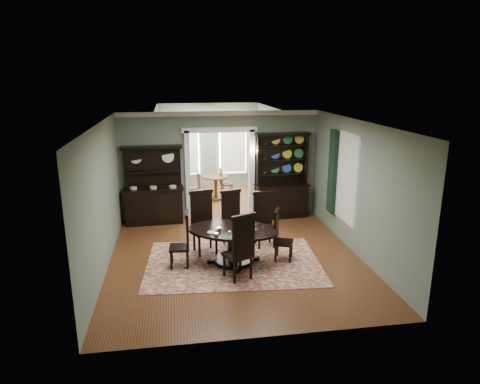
% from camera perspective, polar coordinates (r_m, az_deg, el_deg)
% --- Properties ---
extents(room, '(5.51, 6.01, 3.01)m').
position_cam_1_polar(room, '(9.14, -0.67, 0.33)').
color(room, brown).
rests_on(room, ground).
extents(parlor, '(3.51, 3.50, 3.01)m').
position_cam_1_polar(parlor, '(14.49, -3.81, 5.66)').
color(parlor, brown).
rests_on(parlor, ground).
extents(doorway_trim, '(2.08, 0.25, 2.57)m').
position_cam_1_polar(doorway_trim, '(11.99, -2.71, 4.14)').
color(doorway_trim, white).
rests_on(doorway_trim, floor).
extents(right_window, '(0.15, 1.47, 2.12)m').
position_cam_1_polar(right_window, '(10.67, 13.10, 2.24)').
color(right_window, white).
rests_on(right_window, wall_right).
extents(wall_sconce, '(0.27, 0.21, 0.21)m').
position_cam_1_polar(wall_sconce, '(11.93, 1.91, 5.41)').
color(wall_sconce, gold).
rests_on(wall_sconce, back_wall_right).
extents(rug, '(3.89, 2.85, 0.01)m').
position_cam_1_polar(rug, '(9.41, -0.89, -9.41)').
color(rug, maroon).
rests_on(rug, floor).
extents(dining_table, '(2.31, 2.31, 0.77)m').
position_cam_1_polar(dining_table, '(9.23, -0.91, -6.32)').
color(dining_table, black).
rests_on(dining_table, rug).
extents(centerpiece, '(1.23, 0.79, 0.20)m').
position_cam_1_polar(centerpiece, '(9.12, -0.39, -4.63)').
color(centerpiece, silver).
rests_on(centerpiece, dining_table).
extents(chair_far_left, '(0.64, 0.62, 1.44)m').
position_cam_1_polar(chair_far_left, '(9.79, -4.96, -3.72)').
color(chair_far_left, black).
rests_on(chair_far_left, rug).
extents(chair_far_mid, '(0.60, 0.59, 1.33)m').
position_cam_1_polar(chair_far_mid, '(10.17, -1.03, -3.25)').
color(chair_far_mid, black).
rests_on(chair_far_mid, rug).
extents(chair_far_right, '(0.51, 0.49, 1.30)m').
position_cam_1_polar(chair_far_right, '(10.16, 3.17, -3.39)').
color(chair_far_right, black).
rests_on(chair_far_right, rug).
extents(chair_end_left, '(0.44, 0.47, 1.21)m').
position_cam_1_polar(chair_end_left, '(9.09, -7.51, -6.13)').
color(chair_end_left, black).
rests_on(chair_end_left, rug).
extents(chair_end_right, '(0.53, 0.54, 1.15)m').
position_cam_1_polar(chair_end_right, '(9.40, 5.32, -5.54)').
color(chair_end_right, black).
rests_on(chair_end_right, rug).
extents(chair_near, '(0.67, 0.66, 1.40)m').
position_cam_1_polar(chair_near, '(8.39, 0.10, -7.15)').
color(chair_near, black).
rests_on(chair_near, rug).
extents(sideboard, '(1.63, 0.63, 2.12)m').
position_cam_1_polar(sideboard, '(11.90, -11.41, -0.58)').
color(sideboard, black).
rests_on(sideboard, floor).
extents(welsh_dresser, '(1.57, 0.67, 2.40)m').
position_cam_1_polar(welsh_dresser, '(12.21, 5.56, 0.69)').
color(welsh_dresser, black).
rests_on(welsh_dresser, floor).
extents(parlor_table, '(0.83, 0.83, 0.77)m').
position_cam_1_polar(parlor_table, '(13.96, -3.27, 1.05)').
color(parlor_table, brown).
rests_on(parlor_table, parlor_floor).
extents(parlor_chair_left, '(0.40, 0.39, 0.90)m').
position_cam_1_polar(parlor_chair_left, '(13.84, -5.92, 0.78)').
color(parlor_chair_left, brown).
rests_on(parlor_chair_left, parlor_floor).
extents(parlor_chair_right, '(0.43, 0.42, 1.00)m').
position_cam_1_polar(parlor_chair_right, '(14.08, -2.08, 1.32)').
color(parlor_chair_right, brown).
rests_on(parlor_chair_right, parlor_floor).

